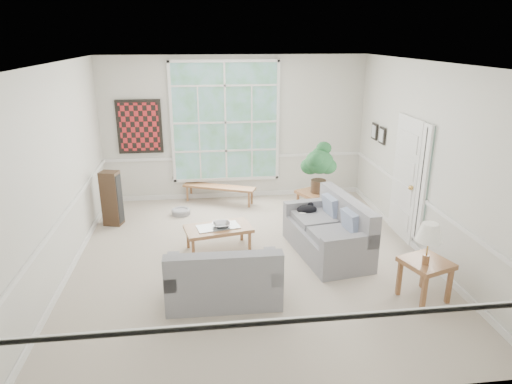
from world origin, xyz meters
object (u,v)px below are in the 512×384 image
coffee_table (219,238)px  side_table (424,280)px  loveseat_right (327,227)px  end_table (314,205)px  loveseat_front (223,273)px

coffee_table → side_table: (2.65, -1.83, 0.08)m
loveseat_right → end_table: loveseat_right is taller
loveseat_right → coffee_table: loveseat_right is taller
loveseat_right → loveseat_front: bearing=-155.2°
coffee_table → side_table: side_table is taller
coffee_table → end_table: 2.20m
side_table → loveseat_front: bearing=173.4°
coffee_table → loveseat_right: bearing=-23.3°
coffee_table → side_table: 3.22m
loveseat_right → loveseat_front: 2.08m
loveseat_front → side_table: 2.67m
loveseat_right → end_table: (0.16, 1.50, -0.19)m
loveseat_front → coffee_table: 1.54m
coffee_table → side_table: size_ratio=1.88×
coffee_table → end_table: size_ratio=1.96×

